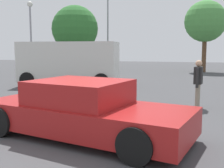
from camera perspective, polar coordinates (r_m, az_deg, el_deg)
ground_plane at (r=5.94m, az=-7.76°, el=-11.08°), size 80.00×80.00×0.00m
sedan_foreground at (r=5.92m, az=-6.00°, el=-5.50°), size 4.80×2.65×1.21m
van_white at (r=14.45m, az=-8.79°, el=4.45°), size 5.19×2.77×2.26m
pedestrian at (r=9.19m, az=17.43°, el=0.83°), size 0.29×0.57×1.53m
light_post_mid at (r=23.34m, az=-16.54°, el=11.83°), size 0.44×0.44×5.69m
light_post_far at (r=26.68m, az=-0.87°, el=13.11°), size 0.44×0.44×6.99m
tree_back_left at (r=24.90m, az=18.78°, el=12.15°), size 3.45×3.45×5.99m
tree_back_center at (r=26.39m, az=-7.67°, el=11.25°), size 4.30×4.30×6.00m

